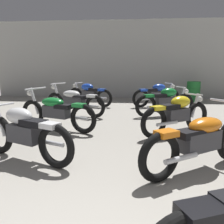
% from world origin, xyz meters
% --- Properties ---
extents(back_wall, '(12.66, 0.24, 3.60)m').
position_xyz_m(back_wall, '(0.00, 11.11, 1.80)').
color(back_wall, '#B2B2AD').
rests_on(back_wall, ground).
extents(motorcycle_left_row_1, '(1.84, 0.90, 0.88)m').
position_xyz_m(motorcycle_left_row_1, '(-1.27, 2.87, 0.46)').
color(motorcycle_left_row_1, black).
rests_on(motorcycle_left_row_1, ground).
extents(motorcycle_left_row_2, '(2.06, 0.99, 0.97)m').
position_xyz_m(motorcycle_left_row_2, '(-1.38, 4.77, 0.45)').
color(motorcycle_left_row_2, black).
rests_on(motorcycle_left_row_2, ground).
extents(motorcycle_left_row_3, '(2.04, 1.04, 0.97)m').
position_xyz_m(motorcycle_left_row_3, '(-1.39, 6.51, 0.45)').
color(motorcycle_left_row_3, black).
rests_on(motorcycle_left_row_3, ground).
extents(motorcycle_left_row_4, '(1.84, 0.90, 0.88)m').
position_xyz_m(motorcycle_left_row_4, '(-1.26, 8.37, 0.46)').
color(motorcycle_left_row_4, black).
rests_on(motorcycle_left_row_4, ground).
extents(motorcycle_right_row_1, '(1.82, 1.36, 0.97)m').
position_xyz_m(motorcycle_right_row_1, '(1.42, 2.75, 0.45)').
color(motorcycle_right_row_1, black).
rests_on(motorcycle_right_row_1, ground).
extents(motorcycle_right_row_2, '(1.65, 1.26, 0.88)m').
position_xyz_m(motorcycle_right_row_2, '(1.40, 4.66, 0.46)').
color(motorcycle_right_row_2, black).
rests_on(motorcycle_right_row_2, ground).
extents(motorcycle_right_row_3, '(1.85, 0.88, 0.88)m').
position_xyz_m(motorcycle_right_row_3, '(1.39, 6.69, 0.46)').
color(motorcycle_right_row_3, black).
rests_on(motorcycle_right_row_3, ground).
extents(motorcycle_right_row_4, '(1.82, 0.96, 0.88)m').
position_xyz_m(motorcycle_right_row_4, '(1.27, 8.44, 0.46)').
color(motorcycle_right_row_4, black).
rests_on(motorcycle_right_row_4, ground).
extents(oil_drum, '(0.59, 0.59, 0.85)m').
position_xyz_m(oil_drum, '(2.94, 9.99, 0.43)').
color(oil_drum, '#1E722D').
rests_on(oil_drum, ground).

